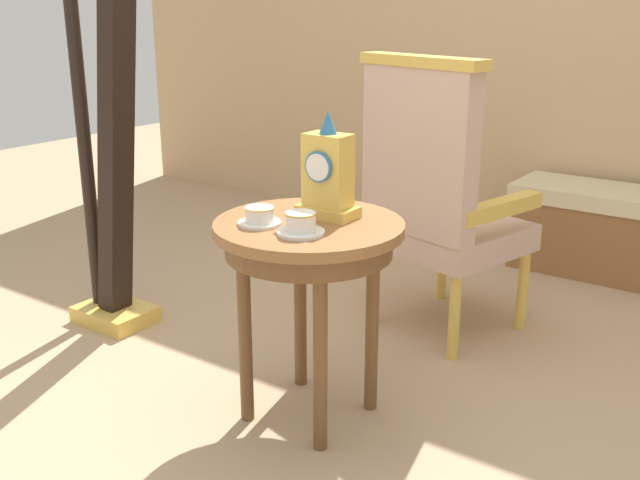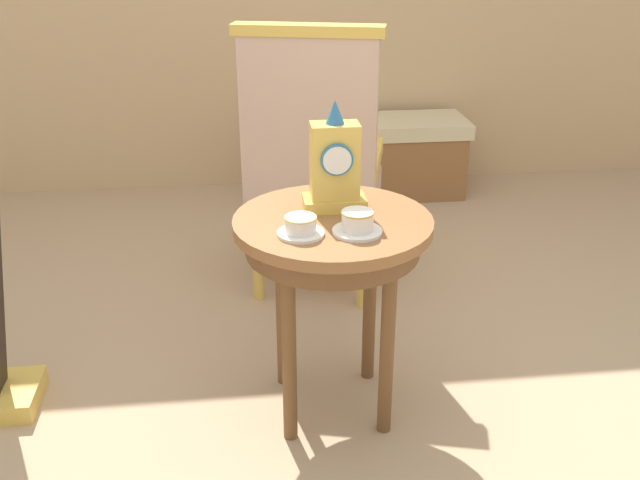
# 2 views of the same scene
# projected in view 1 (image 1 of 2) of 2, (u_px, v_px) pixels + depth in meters

# --- Properties ---
(ground_plane) EXTENTS (10.00, 10.00, 0.00)m
(ground_plane) POSITION_uv_depth(u_px,v_px,m) (299.00, 406.00, 2.58)
(ground_plane) COLOR tan
(side_table) EXTENTS (0.60, 0.60, 0.68)m
(side_table) POSITION_uv_depth(u_px,v_px,m) (309.00, 249.00, 2.36)
(side_table) COLOR brown
(side_table) RESTS_ON ground
(teacup_left) EXTENTS (0.13, 0.13, 0.06)m
(teacup_left) POSITION_uv_depth(u_px,v_px,m) (259.00, 216.00, 2.29)
(teacup_left) COLOR white
(teacup_left) RESTS_ON side_table
(teacup_right) EXTENTS (0.14, 0.14, 0.07)m
(teacup_right) POSITION_uv_depth(u_px,v_px,m) (301.00, 224.00, 2.20)
(teacup_right) COLOR white
(teacup_right) RESTS_ON side_table
(mantel_clock) EXTENTS (0.19, 0.11, 0.34)m
(mantel_clock) POSITION_uv_depth(u_px,v_px,m) (328.00, 175.00, 2.34)
(mantel_clock) COLOR gold
(mantel_clock) RESTS_ON side_table
(armchair) EXTENTS (0.65, 0.65, 1.14)m
(armchair) POSITION_uv_depth(u_px,v_px,m) (436.00, 195.00, 2.98)
(armchair) COLOR #CCA893
(armchair) RESTS_ON ground
(harp) EXTENTS (0.40, 0.24, 1.76)m
(harp) POSITION_uv_depth(u_px,v_px,m) (107.00, 163.00, 3.02)
(harp) COLOR gold
(harp) RESTS_ON ground
(window_bench) EXTENTS (1.07, 0.40, 0.44)m
(window_bench) POSITION_uv_depth(u_px,v_px,m) (622.00, 234.00, 3.72)
(window_bench) COLOR beige
(window_bench) RESTS_ON ground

